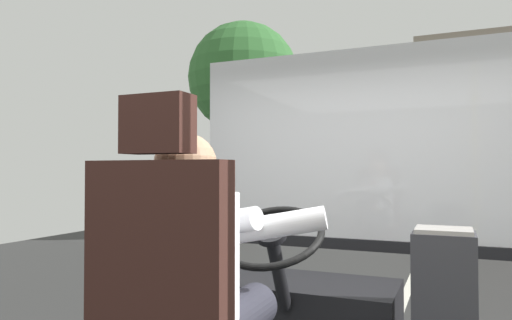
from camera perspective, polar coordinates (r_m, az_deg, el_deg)
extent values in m
cube|color=#2C2C2C|center=(10.74, 19.92, -10.44)|extent=(18.00, 44.00, 0.05)
cube|color=silver|center=(10.74, 19.92, -10.29)|extent=(0.12, 39.60, 0.00)
cube|color=#381E19|center=(1.48, -12.09, -12.92)|extent=(0.48, 0.10, 0.66)
cube|color=#381E19|center=(1.46, -12.00, 4.30)|extent=(0.22, 0.10, 0.18)
cylinder|color=#282833|center=(1.85, -8.59, -18.27)|extent=(0.18, 0.46, 0.18)
cylinder|color=silver|center=(1.62, -8.73, -13.82)|extent=(0.37, 0.37, 0.55)
cube|color=maroon|center=(1.77, -5.41, -10.58)|extent=(0.06, 0.01, 0.34)
sphere|color=#A37A5B|center=(1.58, -8.68, -0.54)|extent=(0.21, 0.21, 0.21)
cylinder|color=silver|center=(1.79, -0.77, -8.58)|extent=(0.60, 0.21, 0.19)
cylinder|color=silver|center=(1.90, -7.08, -8.18)|extent=(0.60, 0.21, 0.19)
cube|color=black|center=(2.89, 5.63, -18.39)|extent=(1.10, 0.56, 0.40)
cylinder|color=black|center=(2.45, 2.82, -13.68)|extent=(0.07, 0.27, 0.44)
torus|color=black|center=(2.32, 1.91, -9.31)|extent=(0.53, 0.49, 0.27)
cylinder|color=black|center=(2.32, 1.91, -9.31)|extent=(0.15, 0.15, 0.09)
cube|color=#333338|center=(2.45, 22.17, -17.09)|extent=(0.28, 0.26, 0.76)
cube|color=#9E9993|center=(2.37, 22.09, -8.01)|extent=(0.25, 0.23, 0.02)
cube|color=silver|center=(3.47, 12.75, 2.06)|extent=(2.50, 0.01, 1.40)
cube|color=black|center=(3.50, 12.81, -10.11)|extent=(2.50, 0.08, 0.08)
cylinder|color=#4C3828|center=(12.07, -1.58, -1.77)|extent=(0.30, 0.30, 3.20)
sphere|color=#2F632D|center=(12.31, -1.57, 10.10)|extent=(2.88, 2.88, 2.88)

